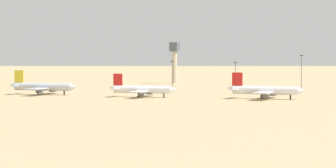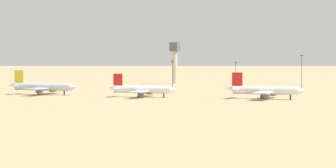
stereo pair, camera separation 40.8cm
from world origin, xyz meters
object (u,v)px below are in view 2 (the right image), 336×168
at_px(parked_jet_red_2, 142,90).
at_px(light_pole_mid, 172,72).
at_px(light_pole_west, 302,69).
at_px(light_pole_east, 236,72).
at_px(parked_jet_yellow_1, 42,87).
at_px(control_tower, 175,59).
at_px(parked_jet_red_3, 265,90).

bearing_deg(parked_jet_red_2, light_pole_mid, 96.06).
xyz_separation_m(light_pole_west, light_pole_east, (-44.42, 22.11, -2.31)).
xyz_separation_m(parked_jet_yellow_1, light_pole_west, (100.76, 107.29, 6.62)).
xyz_separation_m(parked_jet_red_2, control_tower, (-36.11, 134.62, 12.27)).
bearing_deg(parked_jet_red_3, light_pole_mid, 132.37).
height_order(light_pole_west, light_pole_east, light_pole_west).
relative_size(parked_jet_yellow_1, control_tower, 1.33).
xyz_separation_m(parked_jet_red_3, light_pole_mid, (-71.28, 74.79, 5.03)).
height_order(parked_jet_red_3, light_pole_mid, light_pole_mid).
relative_size(parked_jet_red_2, light_pole_east, 2.29).
relative_size(parked_jet_yellow_1, parked_jet_red_2, 1.10).
distance_m(control_tower, light_pole_west, 90.33).
bearing_deg(parked_jet_red_2, parked_jet_yellow_1, 173.93).
relative_size(parked_jet_yellow_1, light_pole_mid, 2.30).
distance_m(parked_jet_red_2, light_pole_west, 118.65).
distance_m(parked_jet_yellow_1, control_tower, 135.81).
distance_m(parked_jet_red_2, parked_jet_red_3, 54.32).
bearing_deg(light_pole_mid, control_tower, 109.71).
xyz_separation_m(parked_jet_red_2, light_pole_east, (5.45, 129.54, 4.64)).
height_order(parked_jet_red_3, control_tower, control_tower).
bearing_deg(control_tower, light_pole_east, -6.97).
bearing_deg(light_pole_east, light_pole_west, -26.46).
bearing_deg(light_pole_west, parked_jet_yellow_1, -133.20).
xyz_separation_m(control_tower, light_pole_west, (85.98, -27.19, -5.32)).
xyz_separation_m(parked_jet_yellow_1, control_tower, (14.78, 134.48, 11.94)).
distance_m(parked_jet_red_2, light_pole_east, 129.74).
height_order(control_tower, light_pole_east, control_tower).
bearing_deg(parked_jet_yellow_1, light_pole_east, 62.46).
distance_m(parked_jet_yellow_1, light_pole_west, 147.34).
height_order(parked_jet_yellow_1, light_pole_mid, light_pole_mid).
xyz_separation_m(parked_jet_yellow_1, parked_jet_red_3, (104.60, 7.97, -0.06)).
distance_m(control_tower, light_pole_mid, 55.37).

